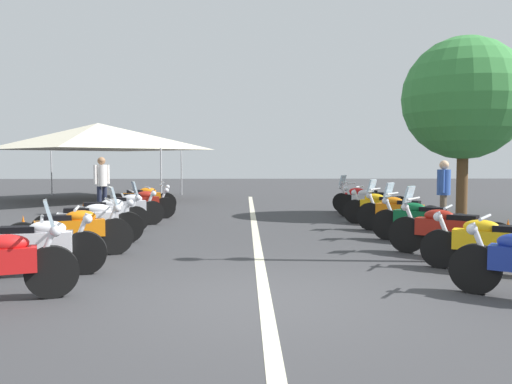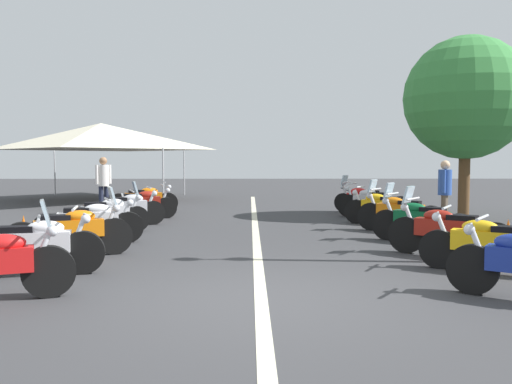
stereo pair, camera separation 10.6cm
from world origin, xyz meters
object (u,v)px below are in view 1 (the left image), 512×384
Objects in this scene: motorcycle_left_row_6 at (140,203)px; traffic_cone_1 at (508,236)px; traffic_cone_0 at (84,214)px; bystander_0 at (444,189)px; motorcycle_right_row_3 at (420,220)px; motorcycle_right_row_7 at (361,198)px; motorcycle_right_row_4 at (398,212)px; traffic_cone_2 at (23,232)px; motorcycle_left_row_7 at (143,199)px; motorcycle_right_row_2 at (448,230)px; motorcycle_right_row_6 at (372,202)px; motorcycle_left_row_2 at (72,230)px; motorcycle_right_row_5 at (380,207)px; bystander_1 at (102,181)px; motorcycle_right_row_1 at (492,243)px; motorcycle_left_row_5 at (126,208)px; roadside_tree_0 at (464,99)px; motorcycle_left_row_1 at (36,245)px; motorcycle_left_row_3 at (89,222)px; motorcycle_left_row_4 at (106,213)px; event_tent at (98,136)px.

traffic_cone_1 is at bearing -51.43° from motorcycle_left_row_6.
bystander_0 reaches higher than traffic_cone_0.
motorcycle_right_row_3 is 8.24m from traffic_cone_0.
motorcycle_right_row_7 is (6.04, -0.12, -0.01)m from motorcycle_right_row_3.
motorcycle_right_row_4 is 7.83m from traffic_cone_0.
motorcycle_left_row_7 is at bearing -9.83° from traffic_cone_2.
motorcycle_right_row_2 reaches higher than motorcycle_right_row_6.
motorcycle_right_row_3 is at bearing -10.40° from motorcycle_left_row_2.
traffic_cone_1 is (0.38, -7.81, -0.18)m from motorcycle_left_row_2.
motorcycle_left_row_6 is 1.11× the size of motorcycle_right_row_5.
traffic_cone_2 is (-3.30, 7.82, -0.16)m from motorcycle_right_row_5.
bystander_1 is at bearing 10.38° from motorcycle_right_row_5.
motorcycle_right_row_5 reaches higher than traffic_cone_1.
motorcycle_left_row_7 is 1.19× the size of bystander_1.
traffic_cone_1 is (-4.09, -1.30, -0.16)m from motorcycle_right_row_5.
motorcycle_right_row_1 is 5.23m from bystander_0.
motorcycle_left_row_5 is 1.10m from traffic_cone_0.
motorcycle_right_row_3 is 2.59m from bystander_0.
motorcycle_right_row_5 is at bearing 118.68° from motorcycle_right_row_6.
traffic_cone_0 is (-0.04, 7.65, -0.16)m from motorcycle_right_row_5.
roadside_tree_0 is (4.68, -2.78, 2.98)m from motorcycle_right_row_3.
motorcycle_left_row_5 is at bearing 67.39° from motorcycle_left_row_2.
bystander_1 is at bearing 86.14° from motorcycle_left_row_1.
motorcycle_right_row_2 is at bearing 124.37° from motorcycle_right_row_3.
roadside_tree_0 reaches higher than motorcycle_left_row_5.
roadside_tree_0 is at bearing 11.31° from motorcycle_left_row_3.
motorcycle_right_row_6 is 1.59m from motorcycle_right_row_7.
traffic_cone_1 and traffic_cone_2 have the same top height.
motorcycle_right_row_3 is at bearing 149.31° from roadside_tree_0.
motorcycle_left_row_4 is 1.02× the size of motorcycle_right_row_1.
roadside_tree_0 is (-1.37, -2.66, 2.99)m from motorcycle_right_row_7.
motorcycle_right_row_5 is at bearing -153.24° from bystander_1.
motorcycle_right_row_5 is at bearing 9.20° from motorcycle_left_row_3.
traffic_cone_1 is at bearing 137.03° from motorcycle_right_row_5.
motorcycle_right_row_1 is at bearing -52.60° from motorcycle_left_row_4.
motorcycle_right_row_7 reaches higher than traffic_cone_0.
event_tent is at bearing 86.26° from motorcycle_left_row_4.
motorcycle_right_row_5 is (0.09, -6.56, 0.00)m from motorcycle_left_row_5.
bystander_0 is at bearing -130.65° from event_tent.
bystander_1 is (5.73, 1.28, 0.59)m from motorcycle_left_row_3.
traffic_cone_0 is (4.50, 7.66, -0.18)m from motorcycle_right_row_2.
event_tent is at bearing 8.52° from traffic_cone_2.
motorcycle_right_row_1 is at bearing -63.57° from motorcycle_left_row_6.
event_tent is (5.56, 9.79, 2.19)m from motorcycle_right_row_7.
motorcycle_left_row_2 reaches higher than motorcycle_right_row_5.
traffic_cone_0 is 2.87m from bystander_1.
motorcycle_right_row_7 is (3.17, -6.73, 0.01)m from motorcycle_left_row_5.
motorcycle_right_row_7 is at bearing -51.41° from traffic_cone_2.
roadside_tree_0 is at bearing 26.52° from motorcycle_left_row_1.
motorcycle_left_row_6 is (2.85, -0.22, -0.01)m from motorcycle_left_row_4.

